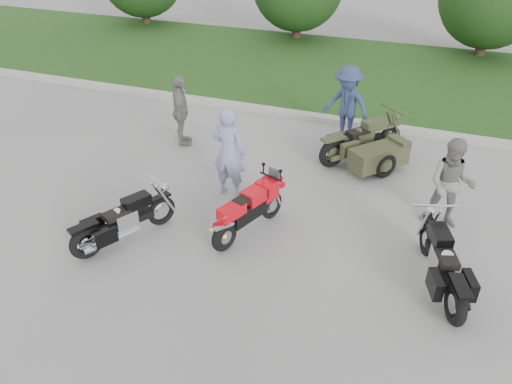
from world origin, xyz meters
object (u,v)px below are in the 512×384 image
(sportbike_red, at_px, (248,210))
(person_back, at_px, (181,111))
(cruiser_sidecar, at_px, (370,150))
(person_grey, at_px, (451,184))
(person_denim, at_px, (347,105))
(cruiser_left, at_px, (121,223))
(cruiser_right, at_px, (444,267))
(person_stripe, at_px, (229,152))

(sportbike_red, height_order, person_back, person_back)
(cruiser_sidecar, height_order, person_grey, person_grey)
(cruiser_sidecar, height_order, person_denim, person_denim)
(person_grey, bearing_deg, cruiser_left, -149.33)
(cruiser_right, height_order, person_denim, person_denim)
(person_stripe, xyz_separation_m, person_grey, (4.20, 0.41, -0.08))
(sportbike_red, height_order, cruiser_left, sportbike_red)
(sportbike_red, distance_m, person_back, 4.10)
(person_back, bearing_deg, sportbike_red, -160.16)
(cruiser_left, relative_size, cruiser_right, 0.89)
(cruiser_left, distance_m, cruiser_sidecar, 5.68)
(person_stripe, xyz_separation_m, person_denim, (1.69, 3.26, 0.01))
(person_stripe, bearing_deg, person_grey, -172.20)
(cruiser_left, xyz_separation_m, person_back, (-0.85, 3.93, 0.45))
(cruiser_left, bearing_deg, person_stripe, 90.11)
(person_denim, bearing_deg, cruiser_left, -97.33)
(person_grey, bearing_deg, person_stripe, -169.70)
(cruiser_right, bearing_deg, person_stripe, 142.34)
(person_grey, bearing_deg, cruiser_right, -83.87)
(sportbike_red, xyz_separation_m, person_back, (-2.86, 2.91, 0.34))
(cruiser_sidecar, bearing_deg, cruiser_right, -23.41)
(cruiser_right, bearing_deg, person_back, 134.26)
(sportbike_red, xyz_separation_m, person_grey, (3.35, 1.59, 0.35))
(cruiser_left, bearing_deg, person_denim, 90.31)
(person_stripe, bearing_deg, person_back, -38.67)
(sportbike_red, xyz_separation_m, person_stripe, (-0.86, 1.18, 0.44))
(sportbike_red, relative_size, person_back, 1.04)
(cruiser_sidecar, bearing_deg, sportbike_red, -75.42)
(person_grey, relative_size, person_denim, 0.90)
(cruiser_right, relative_size, person_stripe, 1.12)
(cruiser_right, bearing_deg, person_denim, 99.83)
(person_grey, bearing_deg, cruiser_sidecar, 139.01)
(cruiser_left, relative_size, cruiser_sidecar, 0.89)
(person_denim, bearing_deg, person_grey, -28.36)
(cruiser_right, xyz_separation_m, person_denim, (-2.56, 4.72, 0.53))
(person_back, bearing_deg, person_denim, -92.16)
(sportbike_red, height_order, person_grey, person_grey)
(cruiser_right, bearing_deg, cruiser_sidecar, 97.12)
(person_stripe, bearing_deg, cruiser_left, 64.53)
(person_stripe, distance_m, person_denim, 3.67)
(sportbike_red, distance_m, person_grey, 3.72)
(person_denim, xyz_separation_m, person_back, (-3.69, -1.52, -0.10))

